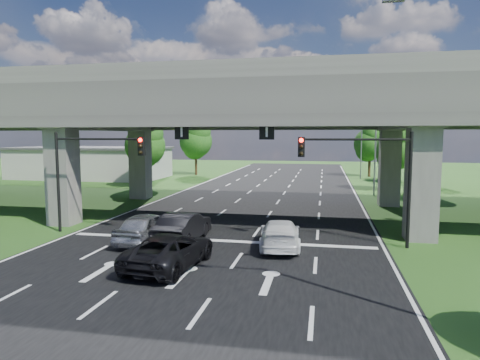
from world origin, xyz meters
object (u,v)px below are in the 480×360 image
(car_dark, at_px, (183,227))
(car_trailing, at_px, (170,250))
(signal_left, at_px, (90,163))
(car_white, at_px, (280,234))
(car_silver, at_px, (147,227))
(streetlight_far, at_px, (371,135))
(signal_right, at_px, (366,167))
(streetlight_beyond, at_px, (359,135))

(car_dark, bearing_deg, car_trailing, 103.92)
(signal_left, height_order, car_white, signal_left)
(car_silver, relative_size, car_trailing, 0.89)
(streetlight_far, bearing_deg, signal_right, -96.47)
(streetlight_beyond, relative_size, car_dark, 2.05)
(signal_left, xyz_separation_m, car_trailing, (6.95, -5.49, -3.41))
(signal_left, bearing_deg, car_dark, -8.89)
(signal_left, distance_m, car_silver, 5.54)
(car_silver, xyz_separation_m, car_trailing, (2.80, -3.97, -0.07))
(streetlight_beyond, distance_m, car_dark, 39.19)
(car_trailing, bearing_deg, signal_right, -141.44)
(signal_left, bearing_deg, car_trailing, -38.31)
(signal_right, xyz_separation_m, car_white, (-4.30, -1.22, -3.44))
(car_dark, bearing_deg, car_white, 179.46)
(signal_right, height_order, streetlight_far, streetlight_far)
(signal_right, xyz_separation_m, car_dark, (-9.62, -0.94, -3.35))
(signal_right, bearing_deg, car_silver, -172.46)
(signal_right, height_order, car_white, signal_right)
(streetlight_far, distance_m, streetlight_beyond, 16.00)
(streetlight_beyond, distance_m, car_white, 38.19)
(signal_left, height_order, car_dark, signal_left)
(signal_right, distance_m, car_dark, 10.24)
(streetlight_far, height_order, car_silver, streetlight_far)
(signal_right, bearing_deg, signal_left, 180.00)
(signal_right, distance_m, car_silver, 12.07)
(streetlight_beyond, bearing_deg, car_trailing, -104.79)
(signal_left, relative_size, streetlight_beyond, 0.60)
(streetlight_beyond, bearing_deg, car_silver, -110.13)
(car_silver, height_order, car_white, car_silver)
(signal_left, distance_m, streetlight_far, 26.95)
(streetlight_beyond, xyz_separation_m, car_trailing, (-10.97, -41.55, -5.07))
(streetlight_far, distance_m, car_white, 22.84)
(signal_right, xyz_separation_m, signal_left, (-15.65, 0.00, 0.00))
(streetlight_beyond, height_order, car_dark, streetlight_beyond)
(car_white, bearing_deg, signal_left, -11.56)
(car_silver, xyz_separation_m, car_white, (7.20, 0.31, -0.11))
(car_silver, height_order, car_trailing, car_silver)
(streetlight_far, height_order, car_white, streetlight_far)
(car_dark, height_order, car_trailing, car_dark)
(car_dark, bearing_deg, streetlight_far, -117.12)
(signal_right, bearing_deg, streetlight_beyond, 86.39)
(car_dark, distance_m, car_trailing, 4.64)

